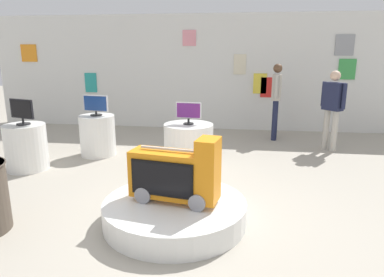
{
  "coord_description": "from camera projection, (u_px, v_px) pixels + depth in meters",
  "views": [
    {
      "loc": [
        0.8,
        -3.83,
        1.98
      ],
      "look_at": [
        0.19,
        0.62,
        0.85
      ],
      "focal_mm": 32.51,
      "sensor_mm": 36.0,
      "label": 1
    }
  ],
  "objects": [
    {
      "name": "tv_on_right_rear",
      "position": [
        22.0,
        111.0,
        5.76
      ],
      "size": [
        0.48,
        0.22,
        0.43
      ],
      "color": "black",
      "rests_on": "display_pedestal_right_rear"
    },
    {
      "name": "display_pedestal_center_rear",
      "position": [
        189.0,
        147.0,
        5.95
      ],
      "size": [
        0.84,
        0.84,
        0.78
      ],
      "primitive_type": "cylinder",
      "color": "white",
      "rests_on": "ground"
    },
    {
      "name": "shopper_browsing_near_truck",
      "position": [
        333.0,
        105.0,
        6.92
      ],
      "size": [
        0.39,
        0.46,
        1.61
      ],
      "color": "#B2ADA3",
      "rests_on": "ground"
    },
    {
      "name": "display_pedestal_left_rear",
      "position": [
        98.0,
        135.0,
        6.75
      ],
      "size": [
        0.67,
        0.67,
        0.78
      ],
      "primitive_type": "cylinder",
      "color": "white",
      "rests_on": "ground"
    },
    {
      "name": "main_display_pedestal",
      "position": [
        175.0,
        212.0,
        4.11
      ],
      "size": [
        1.68,
        1.68,
        0.27
      ],
      "primitive_type": "cylinder",
      "color": "white",
      "rests_on": "ground"
    },
    {
      "name": "back_wall_display",
      "position": [
        209.0,
        73.0,
        8.86
      ],
      "size": [
        11.5,
        0.13,
        2.89
      ],
      "color": "silver",
      "rests_on": "ground"
    },
    {
      "name": "ground_plane",
      "position": [
        170.0,
        217.0,
        4.27
      ],
      "size": [
        30.0,
        30.0,
        0.0
      ],
      "primitive_type": "plane",
      "color": "#A8A091"
    },
    {
      "name": "shopper_browsing_rear",
      "position": [
        276.0,
        96.0,
        7.81
      ],
      "size": [
        0.25,
        0.56,
        1.71
      ],
      "color": "#1E233F",
      "rests_on": "ground"
    },
    {
      "name": "tv_on_left_rear",
      "position": [
        96.0,
        105.0,
        6.6
      ],
      "size": [
        0.51,
        0.22,
        0.39
      ],
      "color": "black",
      "rests_on": "display_pedestal_left_rear"
    },
    {
      "name": "display_pedestal_right_rear",
      "position": [
        26.0,
        147.0,
        5.92
      ],
      "size": [
        0.69,
        0.69,
        0.78
      ],
      "primitive_type": "cylinder",
      "color": "white",
      "rests_on": "ground"
    },
    {
      "name": "tv_on_center_rear",
      "position": [
        188.0,
        112.0,
        5.8
      ],
      "size": [
        0.43,
        0.18,
        0.37
      ],
      "color": "black",
      "rests_on": "display_pedestal_center_rear"
    },
    {
      "name": "novelty_firetruck_tv",
      "position": [
        176.0,
        175.0,
        3.98
      ],
      "size": [
        1.07,
        0.54,
        0.79
      ],
      "color": "gray",
      "rests_on": "main_display_pedestal"
    }
  ]
}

